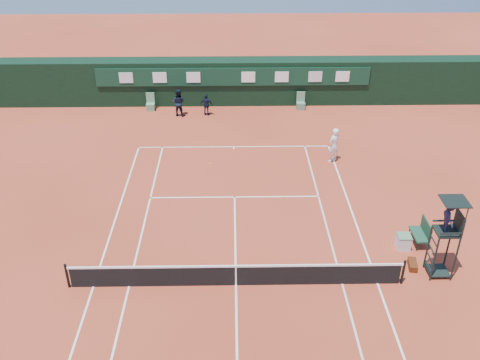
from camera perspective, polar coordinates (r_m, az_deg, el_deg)
name	(u,v)px	position (r m, az deg, el deg)	size (l,w,h in m)	color
ground	(236,285)	(21.00, -0.44, -11.14)	(90.00, 90.00, 0.00)	#B8452B
court_lines	(236,285)	(20.99, -0.44, -11.13)	(11.05, 23.85, 0.01)	silver
tennis_net	(236,275)	(20.67, -0.44, -10.08)	(12.90, 0.10, 1.10)	black
back_wall	(233,81)	(36.65, -0.75, 10.49)	(40.00, 1.65, 3.00)	black
linesman_chair_left	(151,105)	(36.31, -9.52, 7.86)	(0.55, 0.50, 1.15)	#598961
linesman_chair_right	(301,104)	(36.20, 6.49, 8.02)	(0.55, 0.50, 1.15)	#578563
umpire_chair	(448,222)	(21.49, 21.34, -4.24)	(0.96, 0.95, 3.42)	black
player_bench	(422,232)	(24.01, 18.87, -5.23)	(0.55, 1.20, 1.10)	#1B4531
tennis_bag	(413,265)	(22.80, 17.93, -8.59)	(0.31, 0.72, 0.27)	black
cooler	(403,242)	(23.64, 17.02, -6.31)	(0.57, 0.57, 0.65)	silver
tennis_ball	(211,163)	(29.10, -3.16, 1.77)	(0.07, 0.07, 0.07)	yellow
player	(334,145)	(29.38, 9.96, 3.70)	(0.71, 0.47, 1.96)	white
ball_kid_left	(178,103)	(34.97, -6.58, 8.21)	(0.87, 0.67, 1.78)	black
ball_kid_right	(207,105)	(34.91, -3.59, 8.01)	(0.84, 0.35, 1.43)	black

